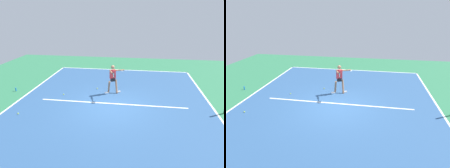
# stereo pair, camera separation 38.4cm
# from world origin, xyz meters

# --- Properties ---
(ground_plane) EXTENTS (22.47, 22.47, 0.00)m
(ground_plane) POSITION_xyz_m (0.00, 0.00, 0.00)
(ground_plane) COLOR #2D754C
(court_surface) EXTENTS (10.47, 13.50, 0.00)m
(court_surface) POSITION_xyz_m (0.00, 0.00, 0.00)
(court_surface) COLOR #2D5484
(court_surface) RESTS_ON ground_plane
(court_line_baseline_near) EXTENTS (10.47, 0.10, 0.01)m
(court_line_baseline_near) POSITION_xyz_m (0.00, -6.70, 0.00)
(court_line_baseline_near) COLOR white
(court_line_baseline_near) RESTS_ON ground_plane
(court_line_sideline_left) EXTENTS (0.10, 13.50, 0.01)m
(court_line_sideline_left) POSITION_xyz_m (-5.19, 0.00, 0.00)
(court_line_sideline_left) COLOR white
(court_line_sideline_left) RESTS_ON ground_plane
(court_line_sideline_right) EXTENTS (0.10, 13.50, 0.01)m
(court_line_sideline_right) POSITION_xyz_m (5.19, 0.00, 0.00)
(court_line_sideline_right) COLOR white
(court_line_sideline_right) RESTS_ON ground_plane
(court_line_service) EXTENTS (7.85, 0.10, 0.01)m
(court_line_service) POSITION_xyz_m (0.00, -0.30, 0.00)
(court_line_service) COLOR white
(court_line_service) RESTS_ON ground_plane
(court_line_centre_mark) EXTENTS (0.10, 0.30, 0.01)m
(court_line_centre_mark) POSITION_xyz_m (0.00, -6.50, 0.00)
(court_line_centre_mark) COLOR white
(court_line_centre_mark) RESTS_ON ground_plane
(tennis_player) EXTENTS (1.14, 1.32, 1.74)m
(tennis_player) POSITION_xyz_m (0.15, -1.74, 0.98)
(tennis_player) COLOR #9E7051
(tennis_player) RESTS_ON ground_plane
(tennis_ball_by_sideline) EXTENTS (0.07, 0.07, 0.07)m
(tennis_ball_by_sideline) POSITION_xyz_m (2.99, -1.06, 0.03)
(tennis_ball_by_sideline) COLOR #C6E53D
(tennis_ball_by_sideline) RESTS_ON ground_plane
(tennis_ball_centre_court) EXTENTS (0.07, 0.07, 0.07)m
(tennis_ball_centre_court) POSITION_xyz_m (1.22, -2.21, 0.03)
(tennis_ball_centre_court) COLOR #CCE033
(tennis_ball_centre_court) RESTS_ON ground_plane
(tennis_ball_by_baseline) EXTENTS (0.07, 0.07, 0.07)m
(tennis_ball_by_baseline) POSITION_xyz_m (4.32, 1.46, 0.03)
(tennis_ball_by_baseline) COLOR #C6E53D
(tennis_ball_by_baseline) RESTS_ON ground_plane
(water_bottle) EXTENTS (0.07, 0.07, 0.22)m
(water_bottle) POSITION_xyz_m (6.12, -1.21, 0.11)
(water_bottle) COLOR blue
(water_bottle) RESTS_ON ground_plane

